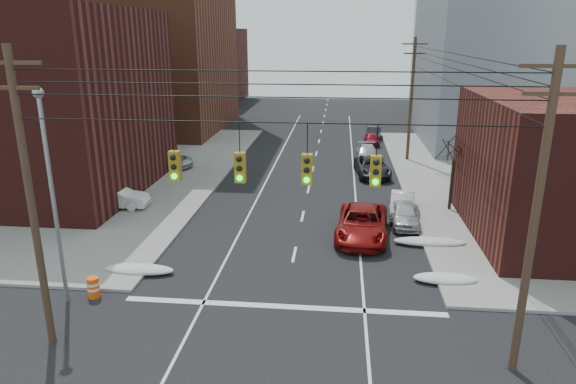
% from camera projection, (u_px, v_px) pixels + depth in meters
% --- Properties ---
extents(building_brick_tall, '(24.00, 20.00, 30.00)m').
position_uv_depth(building_brick_tall, '(117.00, 0.00, 59.46)').
color(building_brick_tall, brown).
rests_on(building_brick_tall, ground).
extents(building_brick_near, '(20.00, 16.00, 13.00)m').
position_uv_depth(building_brick_near, '(5.00, 102.00, 37.09)').
color(building_brick_near, '#451714').
rests_on(building_brick_near, ground).
extents(building_brick_far, '(22.00, 18.00, 12.00)m').
position_uv_depth(building_brick_far, '(175.00, 65.00, 87.02)').
color(building_brick_far, '#451714').
rests_on(building_brick_far, ground).
extents(building_office, '(22.00, 20.00, 25.00)m').
position_uv_depth(building_office, '(539.00, 21.00, 51.95)').
color(building_office, gray).
rests_on(building_office, ground).
extents(building_glass, '(20.00, 18.00, 22.00)m').
position_uv_depth(building_glass, '(488.00, 35.00, 76.90)').
color(building_glass, gray).
rests_on(building_glass, ground).
extents(utility_pole_left, '(2.20, 0.28, 11.00)m').
position_uv_depth(utility_pole_left, '(30.00, 198.00, 17.95)').
color(utility_pole_left, '#473323').
rests_on(utility_pole_left, ground).
extents(utility_pole_right, '(2.20, 0.28, 11.00)m').
position_uv_depth(utility_pole_right, '(535.00, 215.00, 16.31)').
color(utility_pole_right, '#473323').
rests_on(utility_pole_right, ground).
extents(utility_pole_far, '(2.20, 0.28, 11.00)m').
position_uv_depth(utility_pole_far, '(411.00, 98.00, 45.75)').
color(utility_pole_far, '#473323').
rests_on(utility_pole_far, ground).
extents(traffic_signals, '(17.00, 0.42, 2.02)m').
position_uv_depth(traffic_signals, '(273.00, 166.00, 16.68)').
color(traffic_signals, black).
rests_on(traffic_signals, ground).
extents(street_light, '(0.44, 0.44, 9.32)m').
position_uv_depth(street_light, '(51.00, 181.00, 20.97)').
color(street_light, gray).
rests_on(street_light, ground).
extents(bare_tree, '(2.09, 2.20, 4.93)m').
position_uv_depth(bare_tree, '(452.00, 177.00, 33.38)').
color(bare_tree, black).
rests_on(bare_tree, ground).
extents(snow_nw, '(3.50, 1.08, 0.42)m').
position_uv_depth(snow_nw, '(139.00, 269.00, 25.20)').
color(snow_nw, silver).
rests_on(snow_nw, ground).
extents(snow_ne, '(3.00, 1.08, 0.42)m').
position_uv_depth(snow_ne, '(445.00, 279.00, 24.24)').
color(snow_ne, silver).
rests_on(snow_ne, ground).
extents(snow_east_far, '(4.00, 1.08, 0.42)m').
position_uv_depth(snow_east_far, '(430.00, 242.00, 28.52)').
color(snow_east_far, silver).
rests_on(snow_east_far, ground).
extents(red_pickup, '(3.34, 6.34, 1.70)m').
position_uv_depth(red_pickup, '(362.00, 223.00, 29.45)').
color(red_pickup, maroon).
rests_on(red_pickup, ground).
extents(parked_car_a, '(1.66, 4.12, 1.40)m').
position_uv_depth(parked_car_a, '(404.00, 214.00, 31.47)').
color(parked_car_a, silver).
rests_on(parked_car_a, ground).
extents(parked_car_b, '(2.03, 4.49, 1.43)m').
position_uv_depth(parked_car_b, '(402.00, 205.00, 33.10)').
color(parked_car_b, silver).
rests_on(parked_car_b, ground).
extents(parked_car_c, '(3.08, 5.73, 1.53)m').
position_uv_depth(parked_car_c, '(372.00, 167.00, 42.28)').
color(parked_car_c, black).
rests_on(parked_car_c, ground).
extents(parked_car_d, '(1.98, 4.67, 1.34)m').
position_uv_depth(parked_car_d, '(367.00, 153.00, 47.49)').
color(parked_car_d, '#A7A8AC').
rests_on(parked_car_d, ground).
extents(parked_car_e, '(1.58, 3.67, 1.24)m').
position_uv_depth(parked_car_e, '(372.00, 139.00, 53.99)').
color(parked_car_e, maroon).
rests_on(parked_car_e, ground).
extents(parked_car_f, '(1.94, 4.17, 1.32)m').
position_uv_depth(parked_car_f, '(373.00, 133.00, 56.84)').
color(parked_car_f, black).
rests_on(parked_car_f, ground).
extents(lot_car_a, '(4.40, 1.76, 1.42)m').
position_uv_depth(lot_car_a, '(116.00, 197.00, 34.07)').
color(lot_car_a, silver).
rests_on(lot_car_a, sidewalk_nw).
extents(lot_car_b, '(5.30, 3.71, 1.34)m').
position_uv_depth(lot_car_b, '(167.00, 159.00, 44.51)').
color(lot_car_b, '#A1A1A6').
rests_on(lot_car_b, sidewalk_nw).
extents(lot_car_c, '(5.75, 3.13, 1.58)m').
position_uv_depth(lot_car_c, '(81.00, 177.00, 38.49)').
color(lot_car_c, black).
rests_on(lot_car_c, sidewalk_nw).
extents(lot_car_d, '(4.87, 3.45, 1.54)m').
position_uv_depth(lot_car_d, '(85.00, 163.00, 42.95)').
color(lot_car_d, '#B2B2B7').
rests_on(lot_car_d, sidewalk_nw).
extents(construction_barrel, '(0.64, 0.64, 0.95)m').
position_uv_depth(construction_barrel, '(93.00, 287.00, 22.84)').
color(construction_barrel, '#FF4E0D').
rests_on(construction_barrel, ground).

